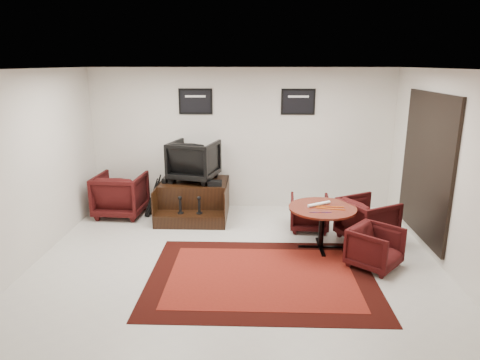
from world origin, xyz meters
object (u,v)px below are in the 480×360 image
(armchair_side, at_px, (121,192))
(shine_chair, at_px, (194,159))
(shine_podium, at_px, (194,200))
(meeting_table, at_px, (322,212))
(table_chair_window, at_px, (368,217))
(table_chair_corner, at_px, (375,246))
(table_chair_back, at_px, (309,211))

(armchair_side, bearing_deg, shine_chair, -169.51)
(shine_podium, bearing_deg, shine_chair, 90.00)
(armchair_side, bearing_deg, meeting_table, 162.13)
(table_chair_window, bearing_deg, table_chair_corner, 143.45)
(armchair_side, relative_size, table_chair_window, 1.15)
(table_chair_corner, bearing_deg, armchair_side, 105.19)
(shine_chair, distance_m, table_chair_back, 2.41)
(table_chair_corner, bearing_deg, shine_chair, 93.10)
(shine_podium, distance_m, meeting_table, 2.69)
(table_chair_window, relative_size, table_chair_corner, 1.20)
(table_chair_corner, bearing_deg, table_chair_window, 32.92)
(armchair_side, distance_m, table_chair_corner, 4.81)
(table_chair_window, bearing_deg, armchair_side, 47.73)
(armchair_side, relative_size, table_chair_back, 1.35)
(shine_chair, bearing_deg, table_chair_corner, 156.86)
(meeting_table, distance_m, table_chair_window, 0.91)
(shine_podium, bearing_deg, table_chair_window, -20.09)
(meeting_table, relative_size, table_chair_back, 1.57)
(meeting_table, bearing_deg, table_chair_back, 96.34)
(shine_chair, relative_size, table_chair_back, 1.28)
(shine_chair, xyz_separation_m, table_chair_window, (3.05, -1.25, -0.70))
(shine_chair, relative_size, meeting_table, 0.82)
(shine_podium, distance_m, armchair_side, 1.43)
(meeting_table, xyz_separation_m, table_chair_corner, (0.68, -0.64, -0.27))
(armchair_side, xyz_separation_m, table_chair_window, (4.47, -1.08, -0.06))
(shine_chair, xyz_separation_m, meeting_table, (2.23, -1.61, -0.49))
(meeting_table, distance_m, table_chair_corner, 0.97)
(table_chair_back, height_order, table_chair_corner, table_chair_back)
(table_chair_window, xyz_separation_m, table_chair_corner, (-0.14, -1.00, -0.06))
(table_chair_back, xyz_separation_m, table_chair_corner, (0.77, -1.45, -0.01))
(shine_chair, xyz_separation_m, table_chair_corner, (2.91, -2.25, -0.77))
(armchair_side, xyz_separation_m, table_chair_back, (3.57, -0.62, -0.12))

